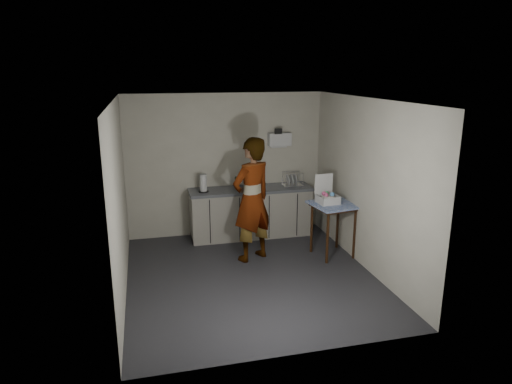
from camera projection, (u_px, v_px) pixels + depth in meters
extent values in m
plane|color=#2A2A2F|center=(251.00, 276.00, 6.82)|extent=(4.00, 4.00, 0.00)
cube|color=beige|center=(226.00, 165.00, 8.35)|extent=(3.60, 0.02, 2.60)
cube|color=beige|center=(366.00, 185.00, 6.90)|extent=(0.02, 4.00, 2.60)
cube|color=beige|center=(120.00, 201.00, 6.07)|extent=(0.02, 4.00, 2.60)
cube|color=silver|center=(250.00, 100.00, 6.15)|extent=(3.60, 4.00, 0.01)
cube|color=black|center=(251.00, 233.00, 8.50)|extent=(2.20, 0.52, 0.08)
cube|color=#A19D8F|center=(251.00, 213.00, 8.40)|extent=(2.20, 0.58, 0.86)
cube|color=#52555D|center=(251.00, 190.00, 8.28)|extent=(2.24, 0.62, 0.05)
cube|color=black|center=(210.00, 222.00, 7.94)|extent=(0.02, 0.01, 0.80)
cube|color=black|center=(240.00, 219.00, 8.06)|extent=(0.02, 0.01, 0.80)
cube|color=black|center=(269.00, 217.00, 8.19)|extent=(0.01, 0.01, 0.80)
cube|color=black|center=(297.00, 215.00, 8.31)|extent=(0.02, 0.01, 0.80)
cube|color=silver|center=(280.00, 139.00, 8.40)|extent=(0.42, 0.16, 0.24)
cube|color=silver|center=(279.00, 146.00, 8.48)|extent=(0.30, 0.06, 0.04)
cube|color=black|center=(278.00, 131.00, 8.27)|extent=(0.14, 0.02, 0.10)
cylinder|color=#35180C|center=(327.00, 239.00, 7.19)|extent=(0.04, 0.04, 0.82)
cylinder|color=#35180C|center=(354.00, 235.00, 7.38)|extent=(0.04, 0.04, 0.82)
cylinder|color=#35180C|center=(312.00, 229.00, 7.64)|extent=(0.04, 0.04, 0.82)
cylinder|color=#35180C|center=(337.00, 225.00, 7.83)|extent=(0.04, 0.04, 0.82)
cube|color=#35180C|center=(334.00, 207.00, 7.40)|extent=(0.69, 0.69, 0.04)
cube|color=#194298|center=(334.00, 205.00, 7.39)|extent=(0.78, 0.78, 0.03)
imported|color=#B2A593|center=(252.00, 200.00, 7.22)|extent=(0.87, 0.77, 2.00)
imported|color=black|center=(249.00, 181.00, 8.15)|extent=(0.16, 0.16, 0.31)
cylinder|color=red|center=(248.00, 185.00, 8.22)|extent=(0.07, 0.07, 0.13)
cylinder|color=black|center=(237.00, 182.00, 8.27)|extent=(0.06, 0.06, 0.21)
cylinder|color=black|center=(204.00, 191.00, 8.03)|extent=(0.18, 0.18, 0.02)
cylinder|color=silver|center=(203.00, 183.00, 7.99)|extent=(0.12, 0.12, 0.30)
cube|color=white|center=(292.00, 185.00, 8.45)|extent=(0.36, 0.27, 0.02)
cylinder|color=white|center=(286.00, 180.00, 8.27)|extent=(0.01, 0.01, 0.24)
cylinder|color=white|center=(303.00, 179.00, 8.35)|extent=(0.01, 0.01, 0.24)
cylinder|color=white|center=(282.00, 178.00, 8.49)|extent=(0.01, 0.01, 0.24)
cylinder|color=white|center=(299.00, 177.00, 8.57)|extent=(0.01, 0.01, 0.24)
cylinder|color=silver|center=(288.00, 180.00, 8.41)|extent=(0.05, 0.20, 0.20)
cylinder|color=silver|center=(292.00, 180.00, 8.42)|extent=(0.05, 0.20, 0.20)
cylinder|color=silver|center=(295.00, 179.00, 8.44)|extent=(0.05, 0.20, 0.20)
cube|color=silver|center=(328.00, 203.00, 7.42)|extent=(0.35, 0.35, 0.01)
cube|color=silver|center=(332.00, 201.00, 7.26)|extent=(0.32, 0.04, 0.12)
cube|color=silver|center=(323.00, 196.00, 7.55)|extent=(0.32, 0.04, 0.12)
cube|color=silver|center=(319.00, 200.00, 7.36)|extent=(0.04, 0.32, 0.12)
cube|color=silver|center=(336.00, 198.00, 7.45)|extent=(0.04, 0.32, 0.12)
cube|color=silver|center=(324.00, 183.00, 7.50)|extent=(0.32, 0.04, 0.32)
cylinder|color=white|center=(328.00, 199.00, 7.40)|extent=(0.21, 0.21, 0.12)
sphere|color=#F05897|center=(326.00, 195.00, 7.33)|extent=(0.07, 0.07, 0.07)
sphere|color=#5DB0FF|center=(332.00, 194.00, 7.36)|extent=(0.07, 0.07, 0.07)
sphere|color=#53CA70|center=(326.00, 193.00, 7.43)|extent=(0.07, 0.07, 0.07)
sphere|color=#F05897|center=(324.00, 194.00, 7.41)|extent=(0.07, 0.07, 0.07)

